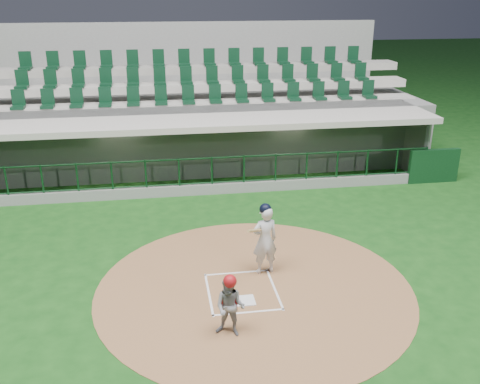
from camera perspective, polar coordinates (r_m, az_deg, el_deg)
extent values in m
plane|color=#123F12|center=(12.52, 0.00, -9.90)|extent=(120.00, 120.00, 0.00)
cylinder|color=brown|center=(12.39, 1.54, -10.23)|extent=(7.20, 7.20, 0.01)
cube|color=white|center=(11.91, 0.53, -11.51)|extent=(0.43, 0.43, 0.02)
cube|color=white|center=(12.17, -3.33, -10.81)|extent=(0.05, 1.80, 0.01)
cube|color=white|center=(12.38, 3.71, -10.24)|extent=(0.05, 1.80, 0.01)
cube|color=white|center=(12.98, -0.38, -8.61)|extent=(1.55, 0.05, 0.01)
cube|color=white|center=(11.55, 0.91, -12.71)|extent=(1.55, 0.05, 0.01)
cube|color=slate|center=(19.48, -3.43, -0.09)|extent=(15.00, 3.00, 0.10)
cube|color=gray|center=(20.56, -3.96, 5.14)|extent=(15.00, 0.20, 2.70)
cube|color=beige|center=(20.38, -3.95, 5.73)|extent=(13.50, 0.04, 0.90)
cube|color=slate|center=(21.06, 17.30, 4.61)|extent=(0.20, 3.00, 2.70)
cube|color=#A8A197|center=(18.42, -3.54, 7.95)|extent=(15.40, 3.50, 0.20)
cube|color=gray|center=(17.79, -2.98, 0.26)|extent=(15.00, 0.15, 0.40)
cube|color=black|center=(17.30, -3.08, 5.15)|extent=(15.00, 0.01, 0.95)
cube|color=brown|center=(20.37, -3.74, 1.68)|extent=(12.75, 0.40, 0.45)
cube|color=white|center=(18.66, -12.89, 7.23)|extent=(1.30, 0.35, 0.04)
cube|color=white|center=(19.19, 5.43, 8.02)|extent=(1.30, 0.35, 0.04)
cube|color=black|center=(19.91, 19.95, 2.63)|extent=(1.80, 0.18, 1.20)
imported|color=#AB1218|center=(20.38, -19.38, 2.66)|extent=(1.36, 0.99, 1.89)
imported|color=#B11314|center=(19.75, -12.04, 2.90)|extent=(1.22, 0.83, 1.93)
imported|color=maroon|center=(20.31, 0.76, 3.30)|extent=(0.88, 0.71, 1.55)
imported|color=#A11311|center=(20.71, 9.96, 3.63)|extent=(1.70, 1.11, 1.76)
cube|color=slate|center=(22.07, -4.38, 7.03)|extent=(17.00, 6.50, 2.50)
cube|color=#A19B92|center=(20.36, -4.10, 9.18)|extent=(16.60, 0.95, 0.30)
cube|color=#A8A297|center=(21.19, -4.38, 11.15)|extent=(16.60, 0.95, 0.30)
cube|color=gray|center=(22.04, -4.63, 12.96)|extent=(16.60, 0.95, 0.30)
cube|color=gray|center=(25.08, -5.13, 11.88)|extent=(17.00, 0.25, 5.05)
imported|color=silver|center=(12.65, 2.67, -5.15)|extent=(0.68, 0.51, 1.70)
sphere|color=black|center=(12.32, 2.73, -1.85)|extent=(0.28, 0.28, 0.28)
cylinder|color=tan|center=(12.21, 1.78, -4.10)|extent=(0.58, 0.79, 0.39)
imported|color=gray|center=(10.58, -1.06, -12.17)|extent=(0.74, 0.67, 1.24)
sphere|color=#A41117|center=(10.28, -1.08, -9.49)|extent=(0.26, 0.26, 0.26)
cube|color=#B2131A|center=(10.71, -1.17, -11.79)|extent=(0.32, 0.10, 0.35)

